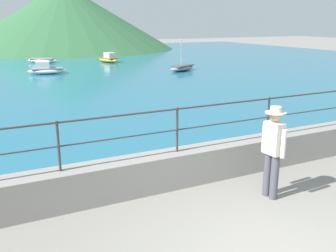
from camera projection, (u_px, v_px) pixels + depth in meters
name	position (u px, v px, depth m)	size (l,w,h in m)	color
promenade_wall	(177.00, 168.00, 7.79)	(20.00, 0.56, 0.70)	gray
railing	(177.00, 121.00, 7.53)	(18.44, 0.04, 0.90)	#383330
lake_water	(27.00, 67.00, 27.36)	(64.00, 44.32, 0.06)	#236B89
hill_main	(65.00, 17.00, 43.39)	(24.52, 24.52, 7.13)	#33663D
person_walking	(273.00, 148.00, 7.05)	(0.38, 0.57, 1.75)	#4C4C56
boat_0	(42.00, 60.00, 29.75)	(2.41, 2.03, 0.36)	white
boat_1	(109.00, 59.00, 30.23)	(1.45, 2.45, 0.76)	gold
boat_4	(182.00, 68.00, 25.09)	(2.45, 1.91, 2.12)	gray
boat_5	(46.00, 70.00, 23.59)	(2.43, 1.34, 0.76)	white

